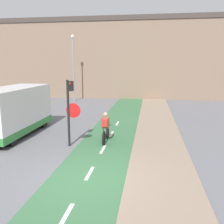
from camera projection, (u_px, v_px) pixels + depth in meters
ground_plane at (86, 180)px, 8.17m from camera, size 120.00×120.00×0.00m
bike_lane at (86, 180)px, 8.17m from camera, size 2.56×60.00×0.02m
sidewalk_strip at (163, 185)px, 7.80m from camera, size 2.40×60.00×0.05m
building_row_background at (133, 59)px, 28.82m from camera, size 60.00×5.20×8.74m
traffic_light_pole at (70, 106)px, 11.24m from camera, size 0.67×0.25×3.06m
street_lamp_far at (73, 61)px, 24.77m from camera, size 0.36×0.36×6.57m
cyclist_near at (105, 128)px, 12.06m from camera, size 0.46×1.70×1.48m
van at (14, 112)px, 13.24m from camera, size 1.96×5.35×2.54m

